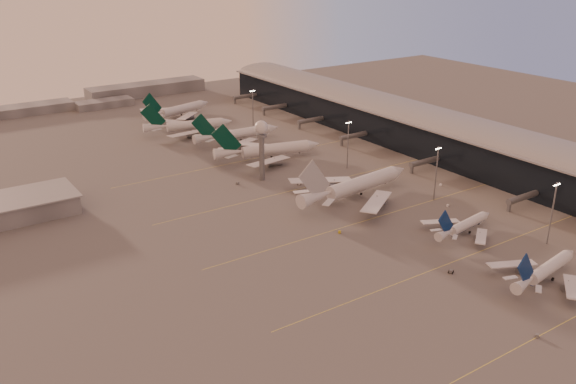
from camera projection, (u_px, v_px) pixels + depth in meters
ground at (440, 288)px, 201.32m from camera, size 700.00×700.00×0.00m
taxiway_markings at (391, 212)px, 260.07m from camera, size 180.00×185.25×0.02m
terminal at (429, 131)px, 338.39m from camera, size 57.00×362.00×23.04m
radar_tower at (261, 138)px, 288.67m from camera, size 6.40×6.40×31.10m
mast_a at (552, 211)px, 226.42m from camera, size 3.60×0.56×25.00m
mast_b at (436, 171)px, 267.25m from camera, size 3.60×0.56×25.00m
mast_c at (348, 143)px, 307.03m from camera, size 3.60×0.56×25.00m
mast_d at (253, 108)px, 375.34m from camera, size 3.60×0.56×25.00m
distant_horizon at (114, 95)px, 451.79m from camera, size 165.00×37.50×9.00m
narrowbody_near at (545, 272)px, 204.58m from camera, size 41.10×32.60×16.11m
narrowbody_mid at (464, 227)px, 238.99m from camera, size 36.43×28.90×14.28m
widebody_white at (356, 188)px, 274.06m from camera, size 67.75×54.00×23.87m
greentail_a at (268, 152)px, 324.37m from camera, size 59.11×47.19×21.83m
greentail_b at (238, 136)px, 353.81m from camera, size 55.51×44.78×20.15m
greentail_c at (189, 127)px, 371.42m from camera, size 54.65×43.63×20.17m
greentail_d at (178, 112)px, 407.33m from camera, size 54.21×43.14×20.27m
gsv_truck_a at (537, 333)px, 175.42m from camera, size 5.71×4.58×2.22m
gsv_tug_mid at (451, 272)px, 210.35m from camera, size 3.89×4.46×1.09m
gsv_truck_b at (448, 204)px, 265.03m from camera, size 5.52×3.13×2.11m
gsv_truck_c at (340, 230)px, 240.21m from camera, size 5.23×5.11×2.17m
gsv_catering_b at (441, 182)px, 288.33m from camera, size 4.65×2.83×3.55m
gsv_tug_far at (299, 184)px, 289.74m from camera, size 4.24×4.37×1.09m
gsv_truck_d at (237, 182)px, 290.19m from camera, size 4.49×6.65×2.53m
gsv_tug_hangar at (292, 143)px, 352.04m from camera, size 3.89×3.50×0.95m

